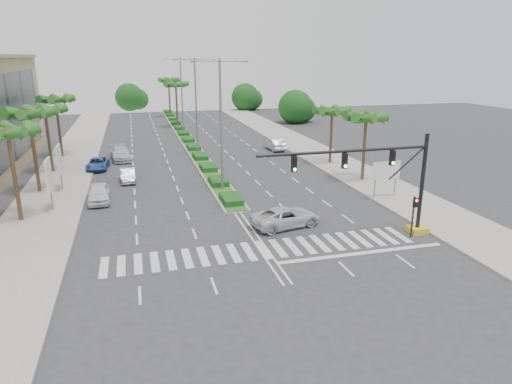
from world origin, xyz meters
The scene contains 27 objects.
ground centered at (0.00, 0.00, 0.00)m, with size 160.00×160.00×0.00m, color #333335.
footpath_right centered at (15.20, 20.00, 0.07)m, with size 6.00×120.00×0.15m, color gray.
footpath_left centered at (-15.20, 20.00, 0.07)m, with size 6.00×120.00×0.15m, color gray.
median centered at (0.00, 45.00, 0.10)m, with size 2.20×75.00×0.20m, color gray.
median_grass centered at (0.00, 45.00, 0.22)m, with size 1.80×75.00×0.04m, color #2F531C.
signal_gantry centered at (9.27, 0.00, 3.46)m, with size 12.60×1.20×7.20m.
pedestrian_signal centered at (10.60, -0.68, 2.04)m, with size 0.28×0.36×3.00m.
direction_sign centered at (13.50, 7.99, 2.45)m, with size 2.70×0.11×3.40m.
billboard_near centered at (-14.50, 12.00, 2.96)m, with size 0.18×2.10×4.35m.
billboard_far centered at (-14.50, 18.00, 2.96)m, with size 0.18×2.10×4.35m.
palm_left_near centered at (-16.50, 10.00, 6.69)m, with size 4.57×4.68×7.55m.
palm_left_mid centered at (-16.50, 18.00, 7.08)m, with size 4.57×4.68×7.95m.
palm_left_far centered at (-16.50, 26.00, 6.50)m, with size 4.57×4.68×7.35m.
palm_left_end centered at (-16.50, 34.00, 6.88)m, with size 4.57×4.68×7.75m.
palm_right_near centered at (14.50, 14.00, 6.20)m, with size 4.57×4.68×7.05m.
palm_right_far centered at (14.50, 22.00, 5.91)m, with size 4.57×4.68×6.75m.
palm_median_a centered at (0.00, 55.00, 7.17)m, with size 4.57×4.68×8.05m.
palm_median_b centered at (0.00, 70.00, 7.17)m, with size 4.57×4.68×8.05m.
streetlight_near centered at (0.00, 14.00, 6.81)m, with size 5.10×0.25×12.00m.
streetlight_mid centered at (0.00, 30.00, 6.81)m, with size 5.10×0.25×12.00m.
streetlight_far centered at (0.00, 46.00, 6.81)m, with size 5.10×0.25×12.00m.
car_parked_a centered at (-10.99, 13.62, 0.78)m, with size 1.84×4.58×1.56m, color white.
car_parked_b centered at (-8.55, 19.98, 0.66)m, with size 1.39×3.99×1.32m, color #A4A4A9.
car_parked_c centered at (-11.80, 26.11, 0.64)m, with size 2.13×4.61×1.28m, color #315598.
car_parked_d centered at (-9.36, 30.46, 0.80)m, with size 2.25×5.53×1.60m, color silver.
car_crossing centered at (2.81, 3.72, 0.74)m, with size 2.44×5.29×1.47m, color silver.
car_right centered at (10.66, 31.54, 0.79)m, with size 1.67×4.78×1.57m, color silver.
Camera 1 is at (-7.68, -26.51, 12.23)m, focal length 32.00 mm.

